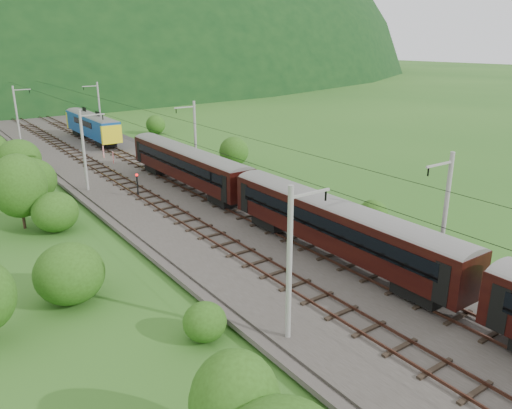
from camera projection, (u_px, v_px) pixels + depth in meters
ground at (371, 306)px, 28.83m from camera, size 600.00×600.00×0.00m
railbed at (268, 248)px, 36.53m from camera, size 14.00×220.00×0.30m
track_left at (241, 253)px, 35.14m from camera, size 2.40×220.00×0.27m
track_right at (293, 238)px, 37.78m from camera, size 2.40×220.00×0.27m
catenary_left at (84, 149)px, 48.84m from camera, size 2.54×192.28×8.00m
catenary_right at (195, 136)px, 55.57m from camera, size 2.54×192.28×8.00m
overhead_wires at (269, 155)px, 34.35m from camera, size 4.83×198.00×0.03m
train at (489, 277)px, 24.98m from camera, size 2.76×133.42×4.79m
hazard_post_near at (113, 157)px, 60.65m from camera, size 0.16×0.16×1.48m
hazard_post_far at (103, 152)px, 63.56m from camera, size 0.17×0.17×1.55m
signal at (137, 183)px, 47.44m from camera, size 0.26×0.26×2.31m
vegetation_left at (27, 214)px, 36.39m from camera, size 13.39×147.69×6.66m
vegetation_right at (324, 182)px, 48.93m from camera, size 7.11×101.92×3.21m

